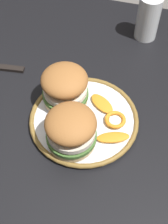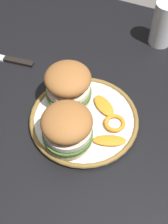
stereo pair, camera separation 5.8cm
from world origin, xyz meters
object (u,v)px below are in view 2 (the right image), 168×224
Objects in this scene: sandwich_half_left at (67,128)px; table_knife at (3,59)px; dinner_plate at (84,119)px; drinking_glass at (163,26)px; sandwich_half_right at (68,85)px; dining_table at (98,128)px.

table_knife is (-0.30, 0.18, -0.07)m from sandwich_half_left.
sandwich_half_left is (-0.01, -0.07, 0.06)m from dinner_plate.
sandwich_half_right is at bearing -115.91° from drinking_glass.
dinner_plate is at bearing -19.77° from table_knife.
dinner_plate is 0.38m from drinking_glass.
sandwich_half_left is at bearing -66.13° from sandwich_half_right.
dinner_plate is 0.32m from table_knife.
sandwich_half_right is (-0.08, -0.01, 0.16)m from dining_table.
dining_table is 10.85× the size of drinking_glass.
sandwich_half_left is at bearing -97.44° from dinner_plate.
dining_table is 0.18m from sandwich_half_right.
dining_table is at bearing -10.23° from table_knife.
dinner_plate is 1.73× the size of sandwich_half_right.
table_knife is (-0.33, 0.06, 0.09)m from dining_table.
dinner_plate is 2.00× the size of drinking_glass.
table_knife is at bearing 164.55° from sandwich_half_right.
dining_table is 6.68× the size of table_knife.
table_knife is (-0.24, 0.07, -0.07)m from sandwich_half_right.
sandwich_half_left is at bearing -103.57° from drinking_glass.
dining_table is 9.76× the size of sandwich_half_left.
drinking_glass is at bearing 76.43° from sandwich_half_left.
table_knife is (-0.40, -0.25, -0.06)m from drinking_glass.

